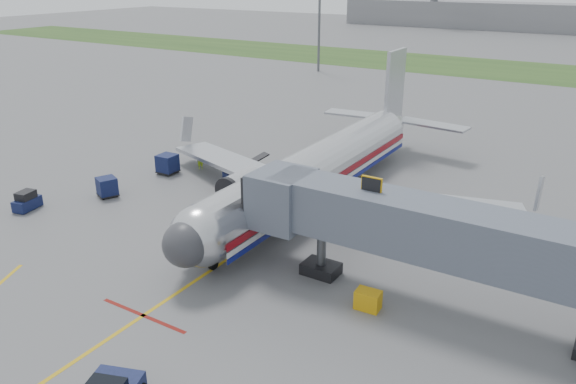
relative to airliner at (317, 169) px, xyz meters
The scene contains 14 objects.
ground 15.48m from the airliner, 90.01° to the right, with size 400.00×400.00×0.00m, color #565659.
grass_strip 74.80m from the airliner, 90.00° to the left, with size 300.00×25.00×0.01m, color #2D4C1E.
apron_markings 22.80m from the airliner, 90.01° to the right, with size 21.52×50.00×0.01m.
airliner is the anchor object (origin of this frame).
jet_bridge 16.54m from the airliner, 38.56° to the right, with size 25.30×4.00×6.90m.
light_mast_left 62.96m from the airliner, 118.72° to the left, with size 2.00×0.44×20.40m.
distant_terminal 155.08m from the airliner, 93.70° to the left, with size 120.00×14.00×8.00m, color slate.
baggage_tug 22.75m from the airliner, 143.46° to the right, with size 1.52×2.31×1.49m.
baggage_cart_a 14.90m from the airliner, behind, with size 1.67×1.67×1.76m.
baggage_cart_b 17.27m from the airliner, 150.96° to the right, with size 1.97×1.97×1.61m.
baggage_cart_c 7.61m from the airliner, 129.19° to the right, with size 1.48×1.48×1.49m.
belt_loader 8.11m from the airliner, behind, with size 2.76×4.34×2.07m.
ground_power_cart 15.96m from the airliner, 50.74° to the right, with size 1.41×0.98×1.09m.
ramp_worker 13.10m from the airliner, behind, with size 0.56×0.37×1.53m, color #A5DA19.
Camera 1 is at (20.15, -21.72, 17.35)m, focal length 35.00 mm.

